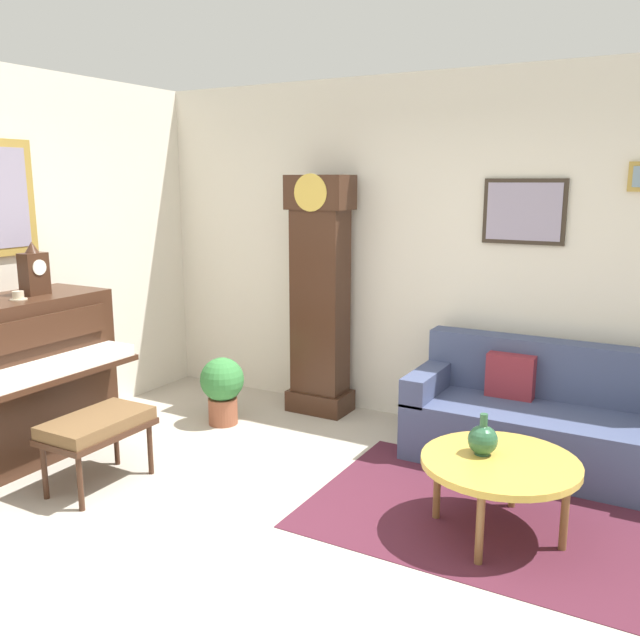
% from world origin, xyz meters
% --- Properties ---
extents(ground_plane, '(6.40, 6.00, 0.10)m').
position_xyz_m(ground_plane, '(0.00, 0.00, -0.05)').
color(ground_plane, '#B2A899').
extents(wall_back, '(5.30, 0.13, 2.80)m').
position_xyz_m(wall_back, '(0.02, 2.40, 1.40)').
color(wall_back, silver).
rests_on(wall_back, ground_plane).
extents(area_rug, '(2.10, 1.50, 0.01)m').
position_xyz_m(area_rug, '(0.95, 0.97, 0.00)').
color(area_rug, '#4C1E2D').
rests_on(area_rug, ground_plane).
extents(piano, '(0.87, 1.44, 1.17)m').
position_xyz_m(piano, '(-2.23, 0.12, 0.59)').
color(piano, '#3D2316').
rests_on(piano, ground_plane).
extents(piano_bench, '(0.42, 0.70, 0.48)m').
position_xyz_m(piano_bench, '(-1.39, 0.12, 0.41)').
color(piano_bench, '#3D2316').
rests_on(piano_bench, ground_plane).
extents(grandfather_clock, '(0.52, 0.34, 2.03)m').
position_xyz_m(grandfather_clock, '(-0.85, 2.11, 0.96)').
color(grandfather_clock, '#3D2316').
rests_on(grandfather_clock, ground_plane).
extents(couch, '(1.90, 0.80, 0.84)m').
position_xyz_m(couch, '(1.09, 1.93, 0.31)').
color(couch, '#424C70').
rests_on(couch, ground_plane).
extents(coffee_table, '(0.88, 0.88, 0.45)m').
position_xyz_m(coffee_table, '(1.04, 0.79, 0.42)').
color(coffee_table, gold).
rests_on(coffee_table, ground_plane).
extents(mantel_clock, '(0.13, 0.18, 0.38)m').
position_xyz_m(mantel_clock, '(-2.23, 0.39, 1.34)').
color(mantel_clock, '#3D2316').
rests_on(mantel_clock, piano).
extents(teacup, '(0.12, 0.12, 0.06)m').
position_xyz_m(teacup, '(-2.15, 0.18, 1.19)').
color(teacup, beige).
rests_on(teacup, piano).
extents(green_jug, '(0.17, 0.17, 0.24)m').
position_xyz_m(green_jug, '(0.93, 0.81, 0.54)').
color(green_jug, '#234C33').
rests_on(green_jug, coffee_table).
extents(potted_plant, '(0.36, 0.36, 0.56)m').
position_xyz_m(potted_plant, '(-1.39, 1.44, 0.32)').
color(potted_plant, '#935138').
rests_on(potted_plant, ground_plane).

